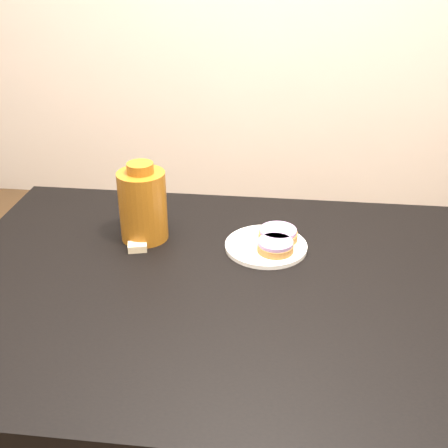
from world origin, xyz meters
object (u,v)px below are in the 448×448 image
object	(u,v)px
bagel_back	(278,234)
mug	(147,211)
bagel_front	(275,246)
teabag_pouch	(137,247)
table	(255,316)
bagel_package	(143,204)
plate	(266,245)

from	to	relation	value
bagel_back	mug	xyz separation A→B (m)	(-0.33, 0.03, 0.03)
bagel_front	teabag_pouch	size ratio (longest dim) A/B	2.62
bagel_back	teabag_pouch	bearing A→B (deg)	-167.23
table	bagel_back	size ratio (longest dim) A/B	10.58
bagel_front	bagel_package	world-z (taller)	bagel_package
bagel_front	teabag_pouch	bearing A→B (deg)	-177.05
table	teabag_pouch	bearing A→B (deg)	158.63
plate	bagel_back	world-z (taller)	bagel_back
bagel_back	teabag_pouch	size ratio (longest dim) A/B	2.94
bagel_package	plate	bearing A→B (deg)	-3.64
bagel_back	mug	size ratio (longest dim) A/B	0.89
teabag_pouch	bagel_package	size ratio (longest dim) A/B	0.23
plate	bagel_front	bearing A→B (deg)	-51.10
table	bagel_package	size ratio (longest dim) A/B	7.04
bagel_back	bagel_package	xyz separation A→B (m)	(-0.33, -0.01, 0.07)
plate	mug	size ratio (longest dim) A/B	1.33
plate	bagel_back	xyz separation A→B (m)	(0.03, 0.03, 0.02)
mug	bagel_front	bearing A→B (deg)	6.20
mug	teabag_pouch	world-z (taller)	mug
bagel_back	bagel_front	distance (m)	0.06
mug	bagel_package	size ratio (longest dim) A/B	0.75
bagel_back	bagel_package	distance (m)	0.34
table	mug	bearing A→B (deg)	143.22
table	plate	distance (m)	0.18
mug	teabag_pouch	bearing A→B (deg)	-69.84
table	mug	distance (m)	0.39
table	bagel_package	world-z (taller)	bagel_package
plate	bagel_back	size ratio (longest dim) A/B	1.50
teabag_pouch	bagel_front	bearing A→B (deg)	2.95
bagel_front	mug	bearing A→B (deg)	165.21
bagel_front	bagel_back	bearing A→B (deg)	85.90
bagel_back	bagel_front	world-z (taller)	same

